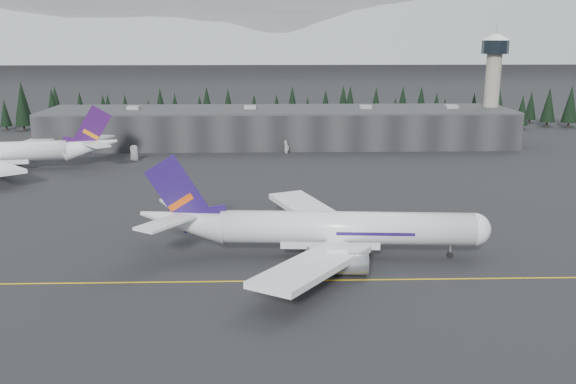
{
  "coord_description": "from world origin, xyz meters",
  "views": [
    {
      "loc": [
        -3.48,
        -96.81,
        38.09
      ],
      "look_at": [
        0.0,
        20.0,
        9.0
      ],
      "focal_mm": 40.0,
      "sensor_mm": 36.0,
      "label": 1
    }
  ],
  "objects_px": {
    "gse_vehicle_b": "(287,151)",
    "terminal": "(279,127)",
    "control_tower": "(493,76)",
    "gse_vehicle_a": "(135,159)",
    "jet_parked": "(6,152)",
    "jet_main": "(316,228)"
  },
  "relations": [
    {
      "from": "gse_vehicle_b",
      "to": "terminal",
      "type": "bearing_deg",
      "value": -179.62
    },
    {
      "from": "control_tower",
      "to": "gse_vehicle_a",
      "type": "height_order",
      "value": "control_tower"
    },
    {
      "from": "terminal",
      "to": "jet_parked",
      "type": "xyz_separation_m",
      "value": [
        -78.13,
        -40.37,
        -1.21
      ]
    },
    {
      "from": "terminal",
      "to": "gse_vehicle_b",
      "type": "distance_m",
      "value": 17.72
    },
    {
      "from": "terminal",
      "to": "gse_vehicle_a",
      "type": "relative_size",
      "value": 32.65
    },
    {
      "from": "gse_vehicle_a",
      "to": "gse_vehicle_b",
      "type": "height_order",
      "value": "gse_vehicle_b"
    },
    {
      "from": "jet_parked",
      "to": "gse_vehicle_b",
      "type": "bearing_deg",
      "value": -173.48
    },
    {
      "from": "jet_parked",
      "to": "control_tower",
      "type": "bearing_deg",
      "value": -174.1
    },
    {
      "from": "jet_main",
      "to": "jet_parked",
      "type": "height_order",
      "value": "jet_parked"
    },
    {
      "from": "jet_parked",
      "to": "gse_vehicle_a",
      "type": "height_order",
      "value": "jet_parked"
    },
    {
      "from": "control_tower",
      "to": "gse_vehicle_b",
      "type": "distance_m",
      "value": 78.77
    },
    {
      "from": "terminal",
      "to": "gse_vehicle_a",
      "type": "xyz_separation_m",
      "value": [
        -44.62,
        -27.99,
        -5.62
      ]
    },
    {
      "from": "terminal",
      "to": "jet_main",
      "type": "height_order",
      "value": "jet_main"
    },
    {
      "from": "jet_main",
      "to": "control_tower",
      "type": "bearing_deg",
      "value": 63.33
    },
    {
      "from": "jet_main",
      "to": "jet_parked",
      "type": "distance_m",
      "value": 111.64
    },
    {
      "from": "jet_main",
      "to": "terminal",
      "type": "bearing_deg",
      "value": 96.32
    },
    {
      "from": "jet_main",
      "to": "gse_vehicle_b",
      "type": "bearing_deg",
      "value": 95.44
    },
    {
      "from": "terminal",
      "to": "jet_main",
      "type": "relative_size",
      "value": 2.61
    },
    {
      "from": "control_tower",
      "to": "gse_vehicle_a",
      "type": "bearing_deg",
      "value": -165.48
    },
    {
      "from": "jet_parked",
      "to": "gse_vehicle_b",
      "type": "relative_size",
      "value": 14.21
    },
    {
      "from": "gse_vehicle_a",
      "to": "control_tower",
      "type": "bearing_deg",
      "value": 22.56
    },
    {
      "from": "control_tower",
      "to": "gse_vehicle_a",
      "type": "distance_m",
      "value": 125.64
    }
  ]
}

